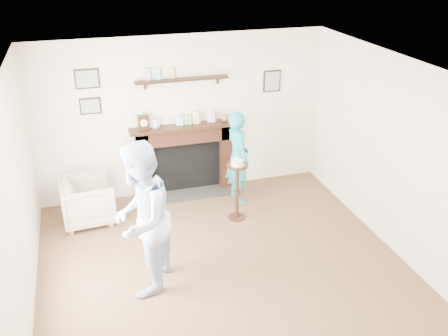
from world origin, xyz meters
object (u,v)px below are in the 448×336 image
at_px(armchair, 90,221).
at_px(man, 146,286).
at_px(woman, 237,200).
at_px(pedestal_table, 237,181).

height_order(armchair, man, man).
bearing_deg(man, woman, 159.88).
bearing_deg(armchair, woman, -94.74).
distance_m(man, woman, 2.42).
relative_size(man, pedestal_table, 1.85).
height_order(man, woman, man).
bearing_deg(man, armchair, -137.56).
height_order(armchair, pedestal_table, pedestal_table).
bearing_deg(woman, man, 130.36).
height_order(man, pedestal_table, pedestal_table).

